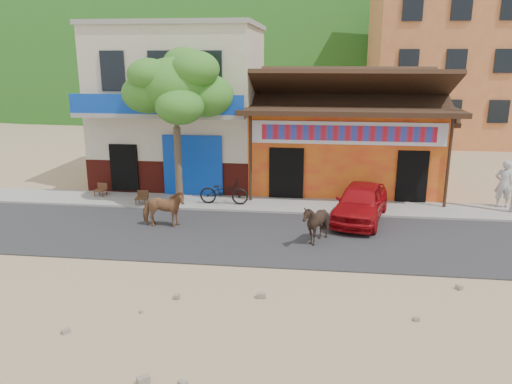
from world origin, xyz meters
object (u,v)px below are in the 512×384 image
red_car (360,202)px  pedestrian (504,184)px  cow_dark (315,223)px  scooter (224,191)px  cafe_chair_left (100,185)px  cafe_chair_right (141,192)px  tree (177,127)px  cow_tan (164,209)px

red_car → pedestrian: 5.98m
cow_dark → scooter: 5.15m
cafe_chair_left → cafe_chair_right: size_ratio=0.98×
tree → scooter: size_ratio=3.11×
pedestrian → cafe_chair_left: pedestrian is taller
red_car → pedestrian: pedestrian is taller
tree → cow_tan: (0.22, -2.79, -2.43)m
tree → scooter: 3.09m
red_car → cafe_chair_left: bearing=-175.0°
cow_tan → cafe_chair_right: bearing=28.2°
red_car → pedestrian: bearing=35.3°
cow_dark → pedestrian: pedestrian is taller
cow_tan → cafe_chair_right: size_ratio=1.58×
cow_dark → red_car: red_car is taller
red_car → scooter: (-5.20, 1.17, -0.09)m
red_car → cafe_chair_right: size_ratio=4.09×
cafe_chair_left → cafe_chair_right: (2.15, -0.99, 0.01)m
tree → pedestrian: tree is taller
pedestrian → tree: bearing=9.7°
cow_dark → cafe_chair_left: cow_dark is taller
cow_dark → pedestrian: size_ratio=0.72×
tree → cafe_chair_left: size_ratio=6.32×
cow_dark → tree: bearing=-145.1°
red_car → cafe_chair_right: bearing=-170.7°
scooter → cafe_chair_left: bearing=84.2°
tree → red_car: (7.03, -1.24, -2.40)m
scooter → pedestrian: 10.83m
cafe_chair_left → cow_tan: bearing=-33.3°
cafe_chair_right → cow_tan: bearing=-56.1°
tree → pedestrian: (12.60, 0.90, -2.08)m
red_car → cafe_chair_left: (-10.58, 1.73, -0.12)m
tree → cafe_chair_right: size_ratio=6.18×
cow_tan → cow_dark: cow_dark is taller
scooter → cafe_chair_right: 3.25m
cow_tan → cafe_chair_right: 2.81m
pedestrian → cafe_chair_right: pedestrian is taller
cafe_chair_right → scooter: bearing=6.3°
cow_tan → red_car: bearing=-84.2°
tree → cow_dark: 7.03m
tree → cafe_chair_right: bearing=-160.3°
cow_dark → cafe_chair_left: (-8.99, 4.22, -0.11)m
pedestrian → red_car: bearing=26.6°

